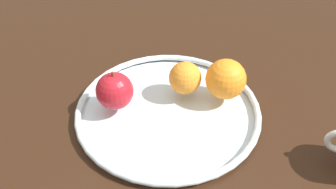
{
  "coord_description": "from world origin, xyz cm",
  "views": [
    {
      "loc": [
        -15.83,
        46.7,
        47.71
      ],
      "look_at": [
        0.0,
        0.0,
        4.8
      ],
      "focal_mm": 38.92,
      "sensor_mm": 36.0,
      "label": 1
    }
  ],
  "objects_px": {
    "apple": "(115,91)",
    "orange_center": "(185,78)",
    "orange_front_left": "(226,79)",
    "fruit_bowl": "(168,110)"
  },
  "relations": [
    {
      "from": "fruit_bowl",
      "to": "orange_center",
      "type": "bearing_deg",
      "value": -106.04
    },
    {
      "from": "apple",
      "to": "orange_front_left",
      "type": "bearing_deg",
      "value": -153.09
    },
    {
      "from": "apple",
      "to": "orange_front_left",
      "type": "relative_size",
      "value": 1.01
    },
    {
      "from": "fruit_bowl",
      "to": "apple",
      "type": "bearing_deg",
      "value": 15.75
    },
    {
      "from": "apple",
      "to": "orange_front_left",
      "type": "height_order",
      "value": "same"
    },
    {
      "from": "apple",
      "to": "orange_center",
      "type": "xyz_separation_m",
      "value": [
        -0.11,
        -0.08,
        -0.0
      ]
    },
    {
      "from": "fruit_bowl",
      "to": "orange_front_left",
      "type": "bearing_deg",
      "value": -143.56
    },
    {
      "from": "apple",
      "to": "orange_center",
      "type": "height_order",
      "value": "apple"
    },
    {
      "from": "apple",
      "to": "orange_front_left",
      "type": "xyz_separation_m",
      "value": [
        -0.18,
        -0.09,
        0.0
      ]
    },
    {
      "from": "fruit_bowl",
      "to": "orange_front_left",
      "type": "height_order",
      "value": "orange_front_left"
    }
  ]
}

